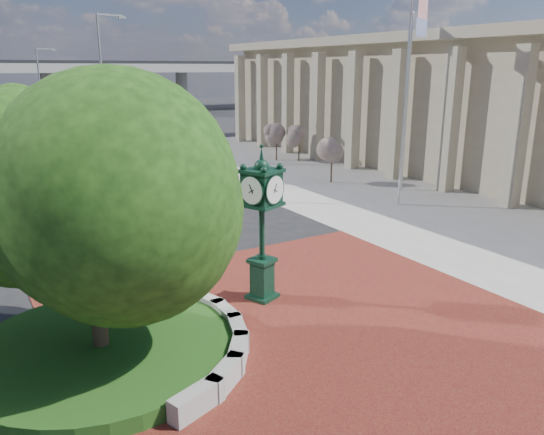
{
  "coord_description": "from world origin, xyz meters",
  "views": [
    {
      "loc": [
        -7.28,
        -11.48,
        6.56
      ],
      "look_at": [
        0.52,
        1.5,
        2.27
      ],
      "focal_mm": 35.0,
      "sensor_mm": 36.0,
      "label": 1
    }
  ],
  "objects_px": {
    "street_lamp_far": "(43,88)",
    "flagpole_b": "(407,102)",
    "post_clock": "(262,218)",
    "flagpole_a": "(405,99)",
    "street_lamp_near": "(105,76)",
    "parked_car": "(103,136)"
  },
  "relations": [
    {
      "from": "flagpole_a",
      "to": "street_lamp_near",
      "type": "bearing_deg",
      "value": 111.98
    },
    {
      "from": "flagpole_a",
      "to": "parked_car",
      "type": "bearing_deg",
      "value": 104.01
    },
    {
      "from": "post_clock",
      "to": "flagpole_b",
      "type": "distance_m",
      "value": 16.35
    },
    {
      "from": "post_clock",
      "to": "flagpole_b",
      "type": "relative_size",
      "value": 0.48
    },
    {
      "from": "parked_car",
      "to": "street_lamp_far",
      "type": "relative_size",
      "value": 0.59
    },
    {
      "from": "flagpole_a",
      "to": "flagpole_b",
      "type": "relative_size",
      "value": 1.08
    },
    {
      "from": "post_clock",
      "to": "street_lamp_far",
      "type": "distance_m",
      "value": 39.74
    },
    {
      "from": "parked_car",
      "to": "flagpole_b",
      "type": "height_order",
      "value": "flagpole_b"
    },
    {
      "from": "street_lamp_near",
      "to": "street_lamp_far",
      "type": "relative_size",
      "value": 1.24
    },
    {
      "from": "street_lamp_far",
      "to": "street_lamp_near",
      "type": "bearing_deg",
      "value": -78.81
    },
    {
      "from": "post_clock",
      "to": "street_lamp_near",
      "type": "xyz_separation_m",
      "value": [
        2.79,
        27.24,
        3.51
      ]
    },
    {
      "from": "flagpole_a",
      "to": "street_lamp_far",
      "type": "xyz_separation_m",
      "value": [
        -10.98,
        33.55,
        -0.34
      ]
    },
    {
      "from": "flagpole_b",
      "to": "street_lamp_far",
      "type": "bearing_deg",
      "value": 113.34
    },
    {
      "from": "flagpole_a",
      "to": "street_lamp_far",
      "type": "distance_m",
      "value": 35.31
    },
    {
      "from": "flagpole_a",
      "to": "street_lamp_near",
      "type": "xyz_separation_m",
      "value": [
        -8.53,
        21.13,
        0.82
      ]
    },
    {
      "from": "parked_car",
      "to": "street_lamp_near",
      "type": "distance_m",
      "value": 9.35
    },
    {
      "from": "flagpole_b",
      "to": "street_lamp_near",
      "type": "distance_m",
      "value": 21.8
    },
    {
      "from": "street_lamp_near",
      "to": "street_lamp_far",
      "type": "height_order",
      "value": "street_lamp_near"
    },
    {
      "from": "flagpole_a",
      "to": "street_lamp_near",
      "type": "distance_m",
      "value": 22.8
    },
    {
      "from": "post_clock",
      "to": "street_lamp_far",
      "type": "height_order",
      "value": "street_lamp_far"
    },
    {
      "from": "street_lamp_far",
      "to": "flagpole_b",
      "type": "bearing_deg",
      "value": -66.66
    },
    {
      "from": "post_clock",
      "to": "street_lamp_near",
      "type": "relative_size",
      "value": 0.44
    }
  ]
}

